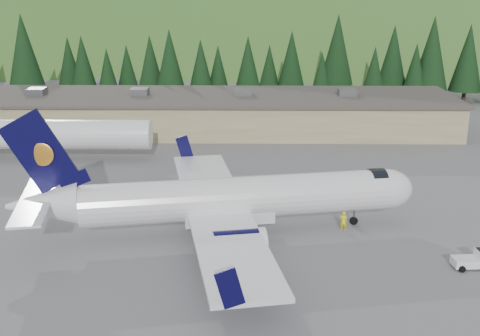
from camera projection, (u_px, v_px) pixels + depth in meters
name	position (u px, v px, depth m)	size (l,w,h in m)	color
ground	(239.00, 232.00, 52.19)	(600.00, 600.00, 0.00)	#5B5B60
airliner	(227.00, 200.00, 51.11)	(34.61, 32.67, 11.52)	white
second_airliner	(36.00, 133.00, 72.55)	(27.50, 11.00, 10.05)	white
baggage_tug_a	(474.00, 260.00, 45.57)	(2.76, 1.77, 1.42)	white
terminal_building	(209.00, 112.00, 87.77)	(71.00, 17.00, 6.10)	#8E8059
ramp_worker	(343.00, 221.00, 52.36)	(0.64, 0.42, 1.75)	yellow
tree_line	(217.00, 60.00, 108.35)	(114.28, 17.52, 14.41)	black
hills	(363.00, 220.00, 274.03)	(614.00, 330.00, 300.00)	#255C1E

